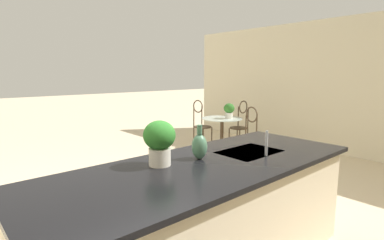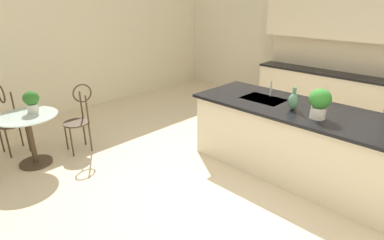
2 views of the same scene
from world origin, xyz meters
TOP-DOWN VIEW (x-y plane):
  - ground_plane at (0.00, 0.00)m, footprint 40.00×40.00m
  - wall_left_window at (-4.26, 0.00)m, footprint 0.12×7.80m
  - kitchen_island at (0.30, 0.85)m, footprint 2.80×1.06m
  - bistro_table at (-2.44, -1.53)m, footprint 0.80×0.80m
  - chair_near_window at (-2.54, -2.25)m, footprint 0.41×0.50m
  - chair_by_island at (-3.08, -1.59)m, footprint 0.49×0.40m
  - chair_toward_desk at (-2.37, -0.83)m, footprint 0.43×0.51m
  - sink_faucet at (-0.25, 1.03)m, footprint 0.02×0.02m
  - potted_plant_on_table at (-2.51, -1.40)m, footprint 0.21×0.21m
  - potted_plant_counter_near at (0.60, 0.64)m, footprint 0.25×0.25m
  - vase_on_counter at (0.25, 0.72)m, footprint 0.13×0.13m

SIDE VIEW (x-z plane):
  - ground_plane at x=0.00m, z-range 0.00..0.00m
  - bistro_table at x=-2.44m, z-range 0.08..0.82m
  - kitchen_island at x=0.30m, z-range 0.00..0.92m
  - chair_near_window at x=-2.54m, z-range 0.05..1.09m
  - chair_by_island at x=-3.08m, z-range 0.05..1.09m
  - chair_toward_desk at x=-2.37m, z-range 0.05..1.09m
  - potted_plant_on_table at x=-2.51m, z-range 0.76..1.06m
  - sink_faucet at x=-0.25m, z-range 0.92..1.14m
  - vase_on_counter at x=0.25m, z-range 0.89..1.17m
  - potted_plant_counter_near at x=0.60m, z-range 0.95..1.30m
  - wall_left_window at x=-4.26m, z-range 0.00..2.70m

